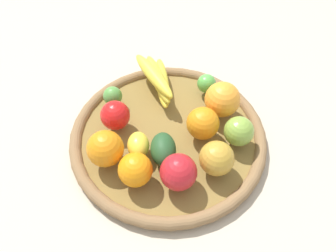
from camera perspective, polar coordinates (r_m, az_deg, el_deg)
name	(u,v)px	position (r m, az deg, el deg)	size (l,w,h in m)	color
ground_plane	(168,140)	(0.77, 0.00, -2.41)	(2.40, 2.40, 0.00)	#C0AF96
basket	(168,136)	(0.76, 0.00, -1.74)	(0.45, 0.45, 0.03)	olive
orange_2	(203,123)	(0.72, 6.07, 0.46)	(0.07, 0.07, 0.07)	orange
avocado	(163,149)	(0.69, -0.84, -4.04)	(0.08, 0.05, 0.05)	#244B25
banana_bunch	(158,79)	(0.82, -1.76, 8.21)	(0.18, 0.14, 0.06)	yellow
apple_0	(115,115)	(0.74, -9.16, 1.84)	(0.07, 0.07, 0.07)	red
orange_3	(135,170)	(0.65, -5.70, -7.57)	(0.07, 0.07, 0.07)	orange
apple_2	(178,172)	(0.64, 1.82, -8.01)	(0.07, 0.07, 0.07)	red
orange_0	(105,149)	(0.68, -10.82, -3.87)	(0.08, 0.08, 0.08)	orange
apple_1	(216,159)	(0.67, 8.31, -5.71)	(0.07, 0.07, 0.07)	gold
apple_3	(239,131)	(0.72, 12.20, -0.90)	(0.07, 0.07, 0.07)	#82A73D
lemon_0	(138,145)	(0.70, -5.18, -3.34)	(0.06, 0.05, 0.05)	yellow
orange_1	(222,99)	(0.76, 9.42, 4.57)	(0.08, 0.08, 0.08)	orange
lime_1	(113,96)	(0.80, -9.58, 5.17)	(0.05, 0.05, 0.05)	#53933E
lime_0	(206,83)	(0.82, 6.70, 7.35)	(0.05, 0.05, 0.05)	#56AA45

